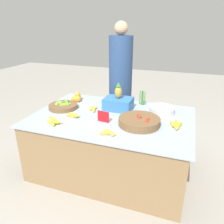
% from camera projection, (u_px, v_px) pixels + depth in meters
% --- Properties ---
extents(ground_plane, '(12.00, 12.00, 0.00)m').
position_uv_depth(ground_plane, '(112.00, 167.00, 2.67)').
color(ground_plane, '#A39E93').
extents(market_table, '(1.74, 1.19, 0.67)m').
position_uv_depth(market_table, '(112.00, 143.00, 2.54)').
color(market_table, olive).
rests_on(market_table, ground_plane).
extents(lime_bowl, '(0.34, 0.34, 0.09)m').
position_uv_depth(lime_bowl, '(63.00, 106.00, 2.63)').
color(lime_bowl, brown).
rests_on(lime_bowl, market_table).
extents(tomato_basket, '(0.42, 0.42, 0.10)m').
position_uv_depth(tomato_basket, '(139.00, 121.00, 2.20)').
color(tomato_basket, brown).
rests_on(tomato_basket, market_table).
extents(orange_pile, '(0.12, 0.17, 0.11)m').
position_uv_depth(orange_pile, '(77.00, 98.00, 2.86)').
color(orange_pile, orange).
rests_on(orange_pile, market_table).
extents(metal_bowl, '(0.29, 0.29, 0.07)m').
position_uv_depth(metal_bowl, '(162.00, 110.00, 2.49)').
color(metal_bowl, silver).
rests_on(metal_bowl, market_table).
extents(price_sign, '(0.13, 0.02, 0.12)m').
position_uv_depth(price_sign, '(103.00, 117.00, 2.26)').
color(price_sign, red).
rests_on(price_sign, market_table).
extents(produce_crate, '(0.32, 0.24, 0.33)m').
position_uv_depth(produce_crate, '(118.00, 103.00, 2.58)').
color(produce_crate, '#3370B7').
rests_on(produce_crate, market_table).
extents(veg_bundle, '(0.08, 0.05, 0.18)m').
position_uv_depth(veg_bundle, '(142.00, 98.00, 2.73)').
color(veg_bundle, '#4C8E42').
rests_on(veg_bundle, market_table).
extents(banana_bunch_middle_left, '(0.13, 0.20, 0.03)m').
position_uv_depth(banana_bunch_middle_left, '(93.00, 108.00, 2.59)').
color(banana_bunch_middle_left, yellow).
rests_on(banana_bunch_middle_left, market_table).
extents(banana_bunch_front_center, '(0.19, 0.15, 0.06)m').
position_uv_depth(banana_bunch_front_center, '(53.00, 122.00, 2.22)').
color(banana_bunch_front_center, yellow).
rests_on(banana_bunch_front_center, market_table).
extents(banana_bunch_front_right, '(0.16, 0.13, 0.03)m').
position_uv_depth(banana_bunch_front_right, '(109.00, 132.00, 2.02)').
color(banana_bunch_front_right, yellow).
rests_on(banana_bunch_front_right, market_table).
extents(banana_bunch_back_center, '(0.17, 0.12, 0.05)m').
position_uv_depth(banana_bunch_back_center, '(74.00, 115.00, 2.38)').
color(banana_bunch_back_center, yellow).
rests_on(banana_bunch_back_center, market_table).
extents(banana_bunch_middle_right, '(0.15, 0.20, 0.06)m').
position_uv_depth(banana_bunch_middle_right, '(176.00, 124.00, 2.16)').
color(banana_bunch_middle_right, yellow).
rests_on(banana_bunch_middle_right, market_table).
extents(vendor_person, '(0.34, 0.34, 1.66)m').
position_uv_depth(vendor_person, '(120.00, 85.00, 3.26)').
color(vendor_person, navy).
rests_on(vendor_person, ground_plane).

